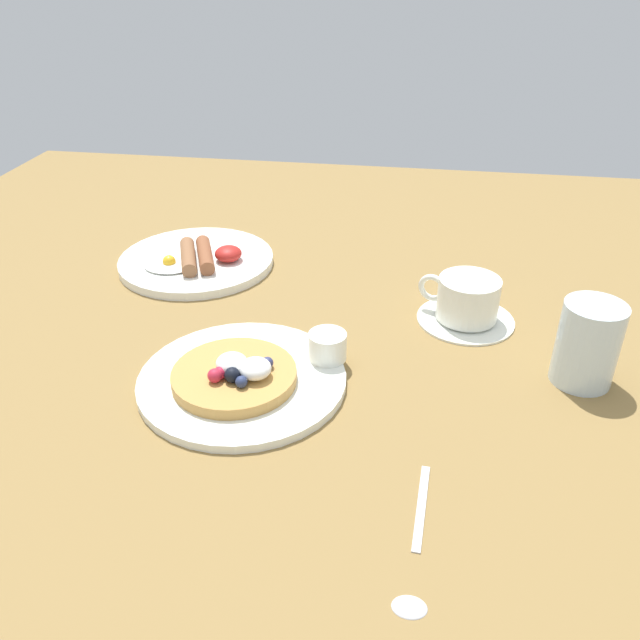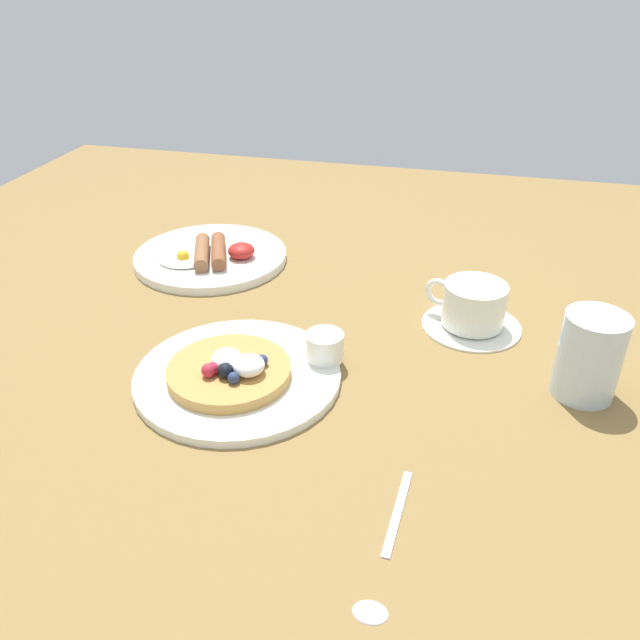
{
  "view_description": "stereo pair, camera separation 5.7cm",
  "coord_description": "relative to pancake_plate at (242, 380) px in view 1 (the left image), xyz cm",
  "views": [
    {
      "loc": [
        12.49,
        -68.05,
        45.16
      ],
      "look_at": [
        1.55,
        0.63,
        4.0
      ],
      "focal_mm": 36.42,
      "sensor_mm": 36.0,
      "label": 1
    },
    {
      "loc": [
        18.07,
        -66.93,
        45.16
      ],
      "look_at": [
        1.55,
        0.63,
        4.0
      ],
      "focal_mm": 36.42,
      "sensor_mm": 36.0,
      "label": 2
    }
  ],
  "objects": [
    {
      "name": "teaspoon",
      "position": [
        20.79,
        -22.38,
        -0.29
      ],
      "size": [
        2.86,
        17.02,
        0.6
      ],
      "color": "silver",
      "rests_on": "ground_plane"
    },
    {
      "name": "breakfast_plate",
      "position": [
        -15.5,
        29.97,
        0.14
      ],
      "size": [
        24.35,
        24.35,
        1.34
      ],
      "primitive_type": "cylinder",
      "color": "white",
      "rests_on": "ground_plane"
    },
    {
      "name": "ground_plane",
      "position": [
        6.18,
        8.57,
        -2.03
      ],
      "size": [
        156.83,
        154.95,
        3.0
      ],
      "primitive_type": "cube",
      "color": "olive"
    },
    {
      "name": "pancake_plate",
      "position": [
        0.0,
        0.0,
        0.0
      ],
      "size": [
        24.33,
        24.33,
        1.06
      ],
      "primitive_type": "cylinder",
      "color": "white",
      "rests_on": "ground_plane"
    },
    {
      "name": "syrup_ramekin",
      "position": [
        9.25,
        5.35,
        2.27
      ],
      "size": [
        4.64,
        4.64,
        3.39
      ],
      "color": "white",
      "rests_on": "pancake_plate"
    },
    {
      "name": "coffee_cup",
      "position": [
        26.15,
        18.92,
        3.04
      ],
      "size": [
        10.93,
        8.24,
        5.69
      ],
      "color": "white",
      "rests_on": "coffee_saucer"
    },
    {
      "name": "water_glass",
      "position": [
        39.12,
        6.98,
        4.52
      ],
      "size": [
        7.03,
        7.03,
        10.11
      ],
      "primitive_type": "cylinder",
      "color": "silver",
      "rests_on": "ground_plane"
    },
    {
      "name": "fried_breakfast",
      "position": [
        -14.47,
        28.02,
        1.79
      ],
      "size": [
        14.47,
        11.64,
        2.52
      ],
      "color": "brown",
      "rests_on": "breakfast_plate"
    },
    {
      "name": "pancake_with_berries",
      "position": [
        -0.35,
        -1.21,
        1.68
      ],
      "size": [
        14.37,
        14.37,
        3.62
      ],
      "color": "#C18E46",
      "rests_on": "pancake_plate"
    },
    {
      "name": "coffee_saucer",
      "position": [
        26.3,
        18.86,
        -0.22
      ],
      "size": [
        13.15,
        13.15,
        0.61
      ],
      "primitive_type": "cylinder",
      "color": "white",
      "rests_on": "ground_plane"
    }
  ]
}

